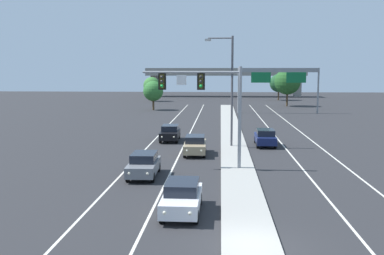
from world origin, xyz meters
The scene contains 19 objects.
ground_plane centered at (0.00, 0.00, 0.00)m, with size 260.00×260.00×0.00m, color #28282B.
median_island centered at (0.00, 18.00, 0.07)m, with size 2.40×110.00×0.15m, color #9E9B93.
lane_stripe_oncoming_center centered at (-4.70, 25.00, 0.00)m, with size 0.14×100.00×0.01m, color silver.
lane_stripe_receding_center centered at (4.70, 25.00, 0.00)m, with size 0.14×100.00×0.01m, color silver.
edge_stripe_left centered at (-8.00, 25.00, 0.00)m, with size 0.14×100.00×0.01m, color silver.
edge_stripe_right centered at (8.00, 25.00, 0.00)m, with size 0.14×100.00×0.01m, color silver.
overhead_signal_mast centered at (-2.12, 14.35, 5.32)m, with size 7.01×0.44×7.20m.
street_lamp_median centered at (-0.45, 23.71, 5.79)m, with size 2.58×0.28×10.00m.
car_oncoming_white centered at (-3.15, 4.24, 0.82)m, with size 1.85×4.48×1.58m.
car_oncoming_grey centered at (-6.36, 11.80, 0.82)m, with size 1.88×4.49×1.58m.
car_oncoming_tan centered at (-3.39, 19.99, 0.82)m, with size 1.90×4.50×1.58m.
car_oncoming_black centered at (-6.33, 27.19, 0.82)m, with size 1.89×4.50×1.58m.
car_receding_navy centered at (2.96, 24.72, 0.82)m, with size 1.86×4.48×1.58m.
highway_sign_gantry centered at (8.20, 57.38, 6.16)m, with size 13.28×0.42×7.50m.
overpass_bridge centered at (0.00, 103.98, 5.78)m, with size 42.40×6.40×7.65m.
tree_far_left_c centered at (-16.96, 84.57, 3.62)m, with size 3.83×3.83×5.55m.
tree_far_right_a centered at (12.46, 90.14, 4.06)m, with size 4.30×4.30×6.22m.
tree_far_left_b centered at (-13.24, 62.08, 3.39)m, with size 3.59×3.59×5.20m.
tree_far_right_c centered at (11.86, 72.18, 4.85)m, with size 5.13×5.13×7.43m.
Camera 1 is at (-1.28, -17.39, 7.09)m, focal length 42.00 mm.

